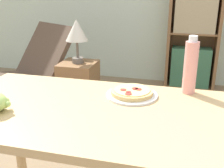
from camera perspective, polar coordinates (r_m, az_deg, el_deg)
dining_table at (r=1.30m, az=-3.89°, el=-9.40°), size 1.34×0.72×0.78m
pizza_on_plate at (r=1.37m, az=4.06°, el=-1.85°), size 0.25×0.25×0.04m
drink_bottle at (r=1.43m, az=15.66°, el=3.41°), size 0.07×0.07×0.29m
lounge_chair_near at (r=3.11m, az=-15.55°, el=0.14°), size 0.89×0.97×0.88m
bookshelf at (r=3.68m, az=16.14°, el=9.04°), size 0.62×0.31×1.42m
side_table at (r=2.81m, az=-6.69°, el=-1.31°), size 0.34×0.34×0.57m
table_lamp at (r=2.66m, az=-7.20°, el=10.39°), size 0.21×0.21×0.41m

